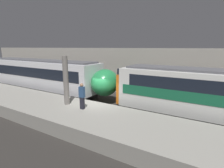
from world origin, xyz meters
TOP-DOWN VIEW (x-y plane):
  - ground_plane at (0.00, 0.00)m, footprint 120.00×120.00m
  - platform at (0.00, -2.17)m, footprint 40.00×4.35m
  - station_rear_barrier at (0.00, 6.36)m, footprint 50.00×0.15m
  - support_pillar_near at (-1.53, -1.63)m, footprint 0.38×0.38m
  - train_modern at (-8.80, 2.26)m, footprint 17.91×3.04m
  - person_waiting at (0.11, -1.84)m, footprint 0.38×0.24m

SIDE VIEW (x-z plane):
  - ground_plane at x=0.00m, z-range 0.00..0.00m
  - platform at x=0.00m, z-range 0.00..0.91m
  - person_waiting at x=0.11m, z-range 0.97..2.76m
  - train_modern at x=-8.80m, z-range 0.05..3.73m
  - station_rear_barrier at x=0.00m, z-range 0.00..4.96m
  - support_pillar_near at x=-1.53m, z-range 0.91..4.46m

